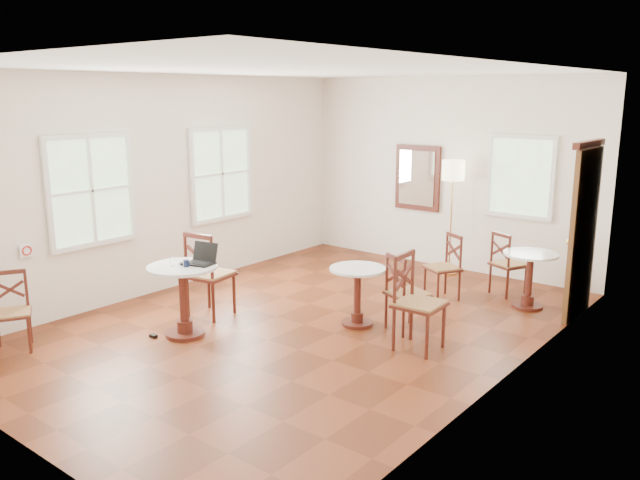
# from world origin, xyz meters

# --- Properties ---
(ground) EXTENTS (7.00, 7.00, 0.00)m
(ground) POSITION_xyz_m (0.00, 0.00, 0.00)
(ground) COLOR #622710
(ground) RESTS_ON ground
(room_shell) EXTENTS (5.02, 7.02, 3.01)m
(room_shell) POSITION_xyz_m (-0.06, 0.27, 1.89)
(room_shell) COLOR white
(room_shell) RESTS_ON ground
(cafe_table_near) EXTENTS (0.79, 0.79, 0.84)m
(cafe_table_near) POSITION_xyz_m (-0.85, -1.14, 0.52)
(cafe_table_near) COLOR #4B1C12
(cafe_table_near) RESTS_ON ground
(cafe_table_mid) EXTENTS (0.68, 0.68, 0.71)m
(cafe_table_mid) POSITION_xyz_m (0.49, 0.40, 0.44)
(cafe_table_mid) COLOR #4B1C12
(cafe_table_mid) RESTS_ON ground
(cafe_table_back) EXTENTS (0.69, 0.69, 0.73)m
(cafe_table_back) POSITION_xyz_m (1.86, 2.33, 0.45)
(cafe_table_back) COLOR #4B1C12
(cafe_table_back) RESTS_ON ground
(chair_near_a) EXTENTS (0.57, 0.57, 1.09)m
(chair_near_a) POSITION_xyz_m (-1.14, -0.49, 0.54)
(chair_near_a) COLOR #4B1C12
(chair_near_a) RESTS_ON ground
(chair_near_b) EXTENTS (0.54, 0.54, 0.86)m
(chair_near_b) POSITION_xyz_m (-1.99, -2.57, 0.43)
(chair_near_b) COLOR #4B1C12
(chair_near_b) RESTS_ON ground
(chair_mid_a) EXTENTS (0.56, 0.56, 0.93)m
(chair_mid_a) POSITION_xyz_m (1.05, 0.59, 0.46)
(chair_mid_a) COLOR #4B1C12
(chair_mid_a) RESTS_ON ground
(chair_mid_b) EXTENTS (0.51, 0.51, 1.06)m
(chair_mid_b) POSITION_xyz_m (1.43, 0.20, 0.53)
(chair_mid_b) COLOR #4B1C12
(chair_mid_b) RESTS_ON ground
(chair_back_a) EXTENTS (0.54, 0.54, 0.89)m
(chair_back_a) POSITION_xyz_m (1.42, 2.67, 0.44)
(chair_back_a) COLOR #4B1C12
(chair_back_a) RESTS_ON ground
(chair_back_b) EXTENTS (0.56, 0.56, 0.89)m
(chair_back_b) POSITION_xyz_m (0.81, 1.98, 0.44)
(chair_back_b) COLOR #4B1C12
(chair_back_b) RESTS_ON ground
(floor_lamp) EXTENTS (0.34, 0.34, 1.76)m
(floor_lamp) POSITION_xyz_m (0.29, 3.15, 1.49)
(floor_lamp) COLOR #BF8C3F
(floor_lamp) RESTS_ON ground
(laptop) EXTENTS (0.37, 0.33, 0.23)m
(laptop) POSITION_xyz_m (-0.76, -0.92, 0.89)
(laptop) COLOR black
(laptop) RESTS_ON cafe_table_near
(mouse) EXTENTS (0.11, 0.09, 0.04)m
(mouse) POSITION_xyz_m (-0.86, -1.12, 0.85)
(mouse) COLOR black
(mouse) RESTS_ON cafe_table_near
(navy_mug) EXTENTS (0.10, 0.07, 0.08)m
(navy_mug) POSITION_xyz_m (-0.78, -1.13, 0.88)
(navy_mug) COLOR #101938
(navy_mug) RESTS_ON cafe_table_near
(water_glass) EXTENTS (0.06, 0.06, 0.11)m
(water_glass) POSITION_xyz_m (-0.91, -1.21, 0.89)
(water_glass) COLOR white
(water_glass) RESTS_ON cafe_table_near
(power_adapter) EXTENTS (0.09, 0.05, 0.04)m
(power_adapter) POSITION_xyz_m (-1.08, -1.41, 0.02)
(power_adapter) COLOR black
(power_adapter) RESTS_ON ground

